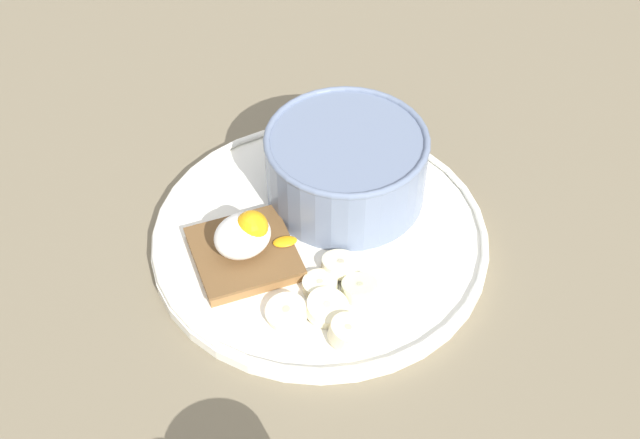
{
  "coord_description": "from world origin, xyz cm",
  "views": [
    {
      "loc": [
        -28.76,
        -42.79,
        59.47
      ],
      "look_at": [
        0.0,
        0.0,
        5.0
      ],
      "focal_mm": 50.0,
      "sensor_mm": 36.0,
      "label": 1
    }
  ],
  "objects_px": {
    "oatmeal_bowl": "(346,166)",
    "banana_slice_left": "(341,265)",
    "banana_slice_back": "(327,308)",
    "poached_egg": "(245,234)",
    "banana_slice_right": "(360,289)",
    "toast_slice": "(244,253)",
    "banana_slice_outer": "(348,332)",
    "banana_slice_front": "(320,285)",
    "banana_slice_inner": "(286,312)"
  },
  "relations": [
    {
      "from": "oatmeal_bowl",
      "to": "poached_egg",
      "type": "xyz_separation_m",
      "value": [
        -0.11,
        -0.02,
        -0.0
      ]
    },
    {
      "from": "oatmeal_bowl",
      "to": "toast_slice",
      "type": "bearing_deg",
      "value": -171.69
    },
    {
      "from": "banana_slice_back",
      "to": "poached_egg",
      "type": "bearing_deg",
      "value": 105.4
    },
    {
      "from": "poached_egg",
      "to": "banana_slice_left",
      "type": "height_order",
      "value": "poached_egg"
    },
    {
      "from": "oatmeal_bowl",
      "to": "toast_slice",
      "type": "relative_size",
      "value": 1.44
    },
    {
      "from": "oatmeal_bowl",
      "to": "banana_slice_inner",
      "type": "height_order",
      "value": "oatmeal_bowl"
    },
    {
      "from": "oatmeal_bowl",
      "to": "banana_slice_right",
      "type": "distance_m",
      "value": 0.12
    },
    {
      "from": "poached_egg",
      "to": "banana_slice_front",
      "type": "bearing_deg",
      "value": -62.24
    },
    {
      "from": "poached_egg",
      "to": "banana_slice_right",
      "type": "bearing_deg",
      "value": -56.44
    },
    {
      "from": "oatmeal_bowl",
      "to": "toast_slice",
      "type": "xyz_separation_m",
      "value": [
        -0.11,
        -0.02,
        -0.03
      ]
    },
    {
      "from": "oatmeal_bowl",
      "to": "toast_slice",
      "type": "distance_m",
      "value": 0.12
    },
    {
      "from": "oatmeal_bowl",
      "to": "banana_slice_right",
      "type": "xyz_separation_m",
      "value": [
        -0.06,
        -0.1,
        -0.03
      ]
    },
    {
      "from": "poached_egg",
      "to": "banana_slice_outer",
      "type": "height_order",
      "value": "poached_egg"
    },
    {
      "from": "oatmeal_bowl",
      "to": "banana_slice_back",
      "type": "relative_size",
      "value": 3.13
    },
    {
      "from": "poached_egg",
      "to": "banana_slice_front",
      "type": "xyz_separation_m",
      "value": [
        0.03,
        -0.06,
        -0.03
      ]
    },
    {
      "from": "banana_slice_back",
      "to": "toast_slice",
      "type": "bearing_deg",
      "value": 106.55
    },
    {
      "from": "banana_slice_front",
      "to": "banana_slice_back",
      "type": "xyz_separation_m",
      "value": [
        -0.01,
        -0.02,
        0.0
      ]
    },
    {
      "from": "banana_slice_back",
      "to": "banana_slice_inner",
      "type": "distance_m",
      "value": 0.03
    },
    {
      "from": "banana_slice_outer",
      "to": "toast_slice",
      "type": "bearing_deg",
      "value": 102.13
    },
    {
      "from": "toast_slice",
      "to": "banana_slice_front",
      "type": "distance_m",
      "value": 0.07
    },
    {
      "from": "banana_slice_right",
      "to": "toast_slice",
      "type": "bearing_deg",
      "value": 124.28
    },
    {
      "from": "poached_egg",
      "to": "oatmeal_bowl",
      "type": "bearing_deg",
      "value": 8.85
    },
    {
      "from": "poached_egg",
      "to": "banana_slice_left",
      "type": "xyz_separation_m",
      "value": [
        0.06,
        -0.05,
        -0.02
      ]
    },
    {
      "from": "banana_slice_back",
      "to": "banana_slice_outer",
      "type": "distance_m",
      "value": 0.03
    },
    {
      "from": "banana_slice_inner",
      "to": "banana_slice_front",
      "type": "bearing_deg",
      "value": 13.06
    },
    {
      "from": "toast_slice",
      "to": "banana_slice_right",
      "type": "relative_size",
      "value": 2.4
    },
    {
      "from": "banana_slice_left",
      "to": "oatmeal_bowl",
      "type": "bearing_deg",
      "value": 52.4
    },
    {
      "from": "banana_slice_right",
      "to": "banana_slice_outer",
      "type": "xyz_separation_m",
      "value": [
        -0.03,
        -0.03,
        0.0
      ]
    },
    {
      "from": "banana_slice_back",
      "to": "banana_slice_right",
      "type": "distance_m",
      "value": 0.03
    },
    {
      "from": "poached_egg",
      "to": "banana_slice_back",
      "type": "distance_m",
      "value": 0.09
    },
    {
      "from": "banana_slice_right",
      "to": "banana_slice_back",
      "type": "bearing_deg",
      "value": -178.71
    },
    {
      "from": "banana_slice_back",
      "to": "banana_slice_inner",
      "type": "bearing_deg",
      "value": 153.18
    },
    {
      "from": "toast_slice",
      "to": "banana_slice_left",
      "type": "height_order",
      "value": "banana_slice_left"
    },
    {
      "from": "oatmeal_bowl",
      "to": "banana_slice_front",
      "type": "xyz_separation_m",
      "value": [
        -0.08,
        -0.08,
        -0.03
      ]
    },
    {
      "from": "oatmeal_bowl",
      "to": "banana_slice_outer",
      "type": "distance_m",
      "value": 0.16
    },
    {
      "from": "toast_slice",
      "to": "poached_egg",
      "type": "distance_m",
      "value": 0.02
    },
    {
      "from": "oatmeal_bowl",
      "to": "banana_slice_left",
      "type": "bearing_deg",
      "value": -127.6
    },
    {
      "from": "oatmeal_bowl",
      "to": "banana_slice_left",
      "type": "distance_m",
      "value": 0.09
    },
    {
      "from": "oatmeal_bowl",
      "to": "banana_slice_front",
      "type": "relative_size",
      "value": 4.54
    },
    {
      "from": "banana_slice_left",
      "to": "banana_slice_right",
      "type": "distance_m",
      "value": 0.03
    },
    {
      "from": "oatmeal_bowl",
      "to": "banana_slice_outer",
      "type": "xyz_separation_m",
      "value": [
        -0.09,
        -0.13,
        -0.03
      ]
    },
    {
      "from": "poached_egg",
      "to": "banana_slice_outer",
      "type": "bearing_deg",
      "value": -78.78
    },
    {
      "from": "banana_slice_front",
      "to": "banana_slice_outer",
      "type": "distance_m",
      "value": 0.05
    },
    {
      "from": "poached_egg",
      "to": "banana_slice_back",
      "type": "bearing_deg",
      "value": -74.6
    },
    {
      "from": "poached_egg",
      "to": "banana_slice_outer",
      "type": "relative_size",
      "value": 1.61
    },
    {
      "from": "banana_slice_right",
      "to": "banana_slice_outer",
      "type": "bearing_deg",
      "value": -137.29
    },
    {
      "from": "banana_slice_left",
      "to": "toast_slice",
      "type": "bearing_deg",
      "value": 137.89
    },
    {
      "from": "banana_slice_right",
      "to": "banana_slice_front",
      "type": "bearing_deg",
      "value": 136.05
    },
    {
      "from": "banana_slice_back",
      "to": "banana_slice_inner",
      "type": "relative_size",
      "value": 1.17
    },
    {
      "from": "toast_slice",
      "to": "banana_slice_front",
      "type": "xyz_separation_m",
      "value": [
        0.03,
        -0.06,
        -0.0
      ]
    }
  ]
}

